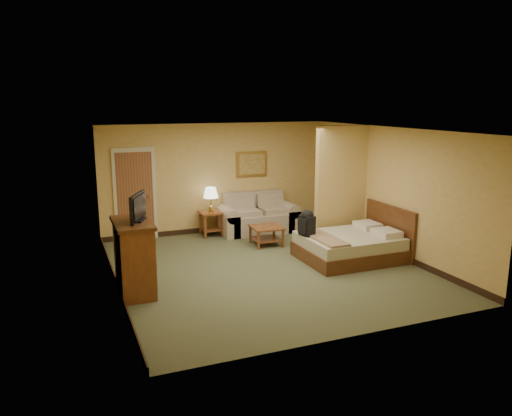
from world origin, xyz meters
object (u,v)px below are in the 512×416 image
dresser (134,257)px  bed (352,245)px  loveseat (258,219)px  coffee_table (266,232)px

dresser → bed: bearing=2.7°
loveseat → dresser: dresser is taller
coffee_table → dresser: dresser is taller
bed → loveseat: bearing=109.5°
bed → coffee_table: bearing=127.9°
loveseat → dresser: 4.43m
loveseat → bed: size_ratio=0.98×
coffee_table → dresser: bearing=-150.6°
loveseat → coffee_table: (-0.25, -1.13, -0.01)m
dresser → bed: dresser is taller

